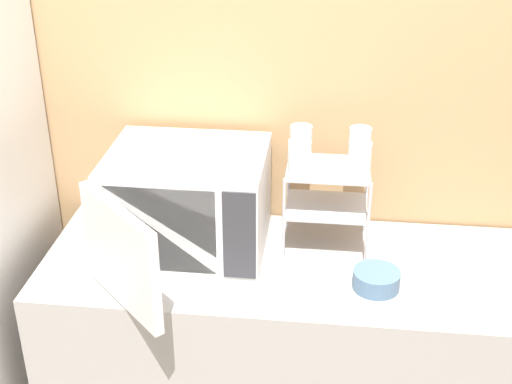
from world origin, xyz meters
TOP-DOWN VIEW (x-y plane):
  - wall_back at (0.00, 0.65)m, footprint 8.00×0.06m
  - counter at (0.00, 0.30)m, footprint 1.82×0.61m
  - microwave at (-0.46, 0.36)m, footprint 0.52×0.71m
  - dish_rack at (-0.01, 0.43)m, footprint 0.27×0.21m
  - glass_front_left at (-0.10, 0.37)m, footprint 0.07×0.07m
  - glass_back_right at (0.09, 0.50)m, footprint 0.07×0.07m
  - glass_front_right at (0.09, 0.38)m, footprint 0.07×0.07m
  - glass_back_left at (-0.10, 0.49)m, footprint 0.07×0.07m
  - bowl at (0.16, 0.20)m, footprint 0.14×0.14m

SIDE VIEW (x-z plane):
  - counter at x=0.00m, z-range 0.00..0.93m
  - bowl at x=0.16m, z-range 0.93..0.98m
  - microwave at x=-0.46m, z-range 0.93..1.26m
  - dish_rack at x=-0.01m, z-range 0.99..1.28m
  - glass_front_left at x=-0.10m, z-range 1.21..1.32m
  - glass_back_right at x=0.09m, z-range 1.21..1.32m
  - glass_front_right at x=0.09m, z-range 1.21..1.32m
  - glass_back_left at x=-0.10m, z-range 1.21..1.32m
  - wall_back at x=0.00m, z-range 0.00..2.60m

